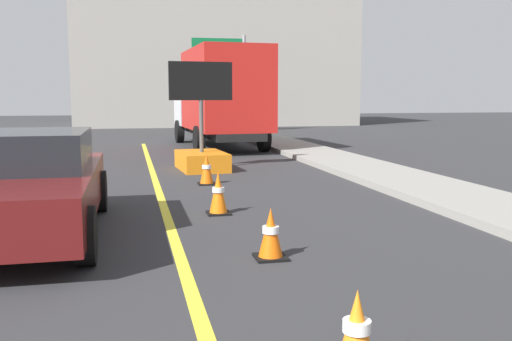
% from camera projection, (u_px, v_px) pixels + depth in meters
% --- Properties ---
extents(lane_center_stripe, '(0.14, 36.00, 0.01)m').
position_uv_depth(lane_center_stripe, '(203.00, 327.00, 4.46)').
color(lane_center_stripe, yellow).
rests_on(lane_center_stripe, ground).
extents(arrow_board_trailer, '(1.60, 1.88, 2.70)m').
position_uv_depth(arrow_board_trailer, '(202.00, 151.00, 14.07)').
color(arrow_board_trailer, orange).
rests_on(arrow_board_trailer, ground).
extents(box_truck, '(2.77, 7.10, 3.46)m').
position_uv_depth(box_truck, '(220.00, 96.00, 20.05)').
color(box_truck, black).
rests_on(box_truck, ground).
extents(pickup_car, '(2.00, 4.51, 1.38)m').
position_uv_depth(pickup_car, '(23.00, 184.00, 7.33)').
color(pickup_car, '#591414').
rests_on(pickup_car, ground).
extents(highway_guide_sign, '(2.79, 0.18, 5.00)m').
position_uv_depth(highway_guide_sign, '(229.00, 66.00, 28.67)').
color(highway_guide_sign, gray).
rests_on(highway_guide_sign, ground).
extents(far_building_block, '(17.60, 9.40, 8.24)m').
position_uv_depth(far_building_block, '(212.00, 63.00, 37.71)').
color(far_building_block, gray).
rests_on(far_building_block, ground).
extents(traffic_cone_near_sign, '(0.36, 0.36, 0.59)m').
position_uv_depth(traffic_cone_near_sign, '(357.00, 333.00, 3.68)').
color(traffic_cone_near_sign, black).
rests_on(traffic_cone_near_sign, ground).
extents(traffic_cone_mid_lane, '(0.36, 0.36, 0.59)m').
position_uv_depth(traffic_cone_mid_lane, '(271.00, 234.00, 6.33)').
color(traffic_cone_mid_lane, black).
rests_on(traffic_cone_mid_lane, ground).
extents(traffic_cone_far_lane, '(0.36, 0.36, 0.68)m').
position_uv_depth(traffic_cone_far_lane, '(218.00, 193.00, 8.74)').
color(traffic_cone_far_lane, black).
rests_on(traffic_cone_far_lane, ground).
extents(traffic_cone_curbside, '(0.36, 0.36, 0.66)m').
position_uv_depth(traffic_cone_curbside, '(207.00, 169.00, 11.70)').
color(traffic_cone_curbside, black).
rests_on(traffic_cone_curbside, ground).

